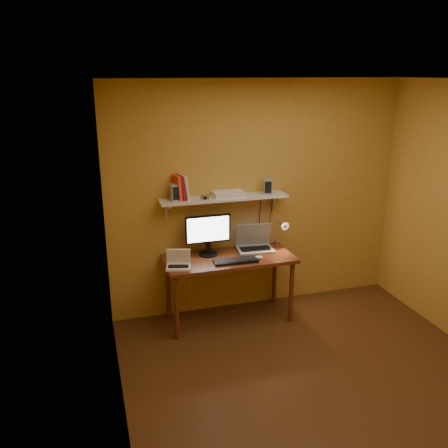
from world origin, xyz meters
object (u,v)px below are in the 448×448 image
object	(u,v)px
netbook	(178,262)
mouse	(259,257)
desk	(229,265)
desk_lamp	(282,230)
speaker_right	(268,186)
shelf_camera	(205,198)
router	(229,194)
monitor	(208,233)
speaker_left	(175,192)
wall_shelf	(224,198)
keyboard	(236,261)
laptop	(254,243)

from	to	relation	value
netbook	mouse	distance (m)	0.87
desk	desk_lamp	distance (m)	0.73
speaker_right	shelf_camera	distance (m)	0.74
desk	router	size ratio (longest dim) A/B	4.21
shelf_camera	speaker_right	bearing A→B (deg)	5.80
netbook	shelf_camera	xyz separation A→B (m)	(0.34, 0.23, 0.60)
monitor	mouse	world-z (taller)	monitor
monitor	router	size ratio (longest dim) A/B	1.50
monitor	speaker_left	size ratio (longest dim) A/B	2.83
speaker_left	monitor	bearing A→B (deg)	-14.83
desk_lamp	wall_shelf	bearing A→B (deg)	174.12
speaker_left	speaker_right	size ratio (longest dim) A/B	1.08
wall_shelf	keyboard	distance (m)	0.69
monitor	speaker_right	xyz separation A→B (m)	(0.70, 0.06, 0.45)
laptop	router	distance (m)	0.65
desk	router	distance (m)	0.77
netbook	speaker_left	size ratio (longest dim) A/B	1.60
desk	laptop	size ratio (longest dim) A/B	3.30
monitor	speaker_left	xyz separation A→B (m)	(-0.33, 0.06, 0.46)
mouse	speaker_right	xyz separation A→B (m)	(0.21, 0.33, 0.69)
desk	wall_shelf	bearing A→B (deg)	90.00
mouse	router	bearing A→B (deg)	129.79
wall_shelf	laptop	distance (m)	0.64
speaker_left	desk_lamp	bearing A→B (deg)	-8.50
wall_shelf	router	bearing A→B (deg)	6.97
keyboard	desk_lamp	bearing A→B (deg)	26.33
wall_shelf	speaker_right	distance (m)	0.51
netbook	shelf_camera	size ratio (longest dim) A/B	3.00
desk	speaker_left	xyz separation A→B (m)	(-0.53, 0.20, 0.80)
router	mouse	bearing A→B (deg)	-54.47
keyboard	speaker_left	distance (m)	0.96
monitor	laptop	world-z (taller)	monitor
desk	netbook	distance (m)	0.60
speaker_right	speaker_left	bearing A→B (deg)	-161.87
desk	speaker_left	bearing A→B (deg)	159.67
router	shelf_camera	bearing A→B (deg)	-164.43
mouse	desk_lamp	size ratio (longest dim) A/B	0.24
mouse	speaker_left	size ratio (longest dim) A/B	0.52
speaker_left	shelf_camera	distance (m)	0.31
laptop	speaker_left	size ratio (longest dim) A/B	2.41
keyboard	desk_lamp	xyz separation A→B (m)	(0.63, 0.27, 0.20)
wall_shelf	netbook	world-z (taller)	wall_shelf
monitor	laptop	distance (m)	0.57
monitor	mouse	size ratio (longest dim) A/B	5.45
desk	keyboard	xyz separation A→B (m)	(0.03, -0.15, 0.10)
desk	shelf_camera	world-z (taller)	shelf_camera
speaker_left	speaker_right	distance (m)	1.03
keyboard	shelf_camera	distance (m)	0.74
laptop	netbook	distance (m)	0.96
router	desk	bearing A→B (deg)	-104.75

